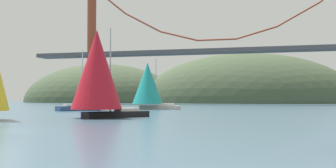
% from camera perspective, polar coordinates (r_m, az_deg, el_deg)
% --- Properties ---
extents(ground_plane, '(360.00, 360.00, 0.00)m').
position_cam_1_polar(ground_plane, '(28.57, -21.98, -6.16)').
color(ground_plane, '#426075').
extents(headland_left, '(68.55, 44.00, 32.17)m').
position_cam_1_polar(headland_left, '(173.46, -9.44, -2.56)').
color(headland_left, '#425138').
rests_on(headland_left, ground_plane).
extents(headland_center, '(82.65, 44.00, 38.09)m').
position_cam_1_polar(headland_center, '(158.21, 10.76, -2.62)').
color(headland_center, '#425138').
rests_on(headland_center, ground_plane).
extents(suspension_bridge, '(115.84, 6.00, 37.76)m').
position_cam_1_polar(suspension_bridge, '(119.89, 6.84, 5.28)').
color(suspension_bridge, brown).
rests_on(suspension_bridge, ground_plane).
extents(sailboat_blue_spinnaker, '(7.25, 8.37, 9.96)m').
position_cam_1_polar(sailboat_blue_spinnaker, '(68.76, -10.91, 0.34)').
color(sailboat_blue_spinnaker, navy).
rests_on(sailboat_blue_spinnaker, ground_plane).
extents(sailboat_crimson_sail, '(8.35, 9.06, 9.68)m').
position_cam_1_polar(sailboat_crimson_sail, '(43.50, -9.84, 1.77)').
color(sailboat_crimson_sail, black).
rests_on(sailboat_crimson_sail, ground_plane).
extents(sailboat_teal_sail, '(8.91, 5.83, 9.18)m').
position_cam_1_polar(sailboat_teal_sail, '(73.67, -2.81, -0.06)').
color(sailboat_teal_sail, '#B7B2A8').
rests_on(sailboat_teal_sail, ground_plane).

